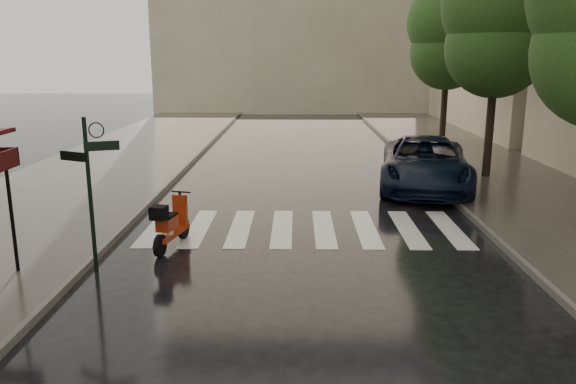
{
  "coord_description": "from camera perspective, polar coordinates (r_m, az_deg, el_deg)",
  "views": [
    {
      "loc": [
        2.8,
        -7.5,
        4.19
      ],
      "look_at": [
        2.63,
        4.09,
        1.4
      ],
      "focal_mm": 35.0,
      "sensor_mm": 36.0,
      "label": 1
    }
  ],
  "objects": [
    {
      "name": "sidewalk_far",
      "position": [
        21.28,
        21.34,
        1.4
      ],
      "size": [
        5.5,
        60.0,
        0.12
      ],
      "primitive_type": "cube",
      "color": "#38332D",
      "rests_on": "ground"
    },
    {
      "name": "curb_near",
      "position": [
        20.37,
        -11.21,
        1.62
      ],
      "size": [
        0.12,
        60.0,
        0.16
      ],
      "primitive_type": "cube",
      "color": "#595651",
      "rests_on": "ground"
    },
    {
      "name": "curb_far",
      "position": [
        20.46,
        13.97,
        1.52
      ],
      "size": [
        0.12,
        60.0,
        0.16
      ],
      "primitive_type": "cube",
      "color": "#595651",
      "rests_on": "ground"
    },
    {
      "name": "scooter",
      "position": [
        12.83,
        -11.84,
        -3.29
      ],
      "size": [
        0.67,
        1.75,
        1.16
      ],
      "rotation": [
        0.0,
        0.0,
        -0.21
      ],
      "color": "black",
      "rests_on": "ground"
    },
    {
      "name": "sidewalk_near",
      "position": [
        21.22,
        -19.29,
        1.54
      ],
      "size": [
        6.0,
        60.0,
        0.12
      ],
      "primitive_type": "cube",
      "color": "#38332D",
      "rests_on": "ground"
    },
    {
      "name": "ground",
      "position": [
        9.03,
        -17.91,
        -14.8
      ],
      "size": [
        120.0,
        120.0,
        0.0
      ],
      "primitive_type": "plane",
      "color": "black",
      "rests_on": "ground"
    },
    {
      "name": "tree_mid",
      "position": [
        20.67,
        20.67,
        16.59
      ],
      "size": [
        3.8,
        3.8,
        8.34
      ],
      "color": "black",
      "rests_on": "sidewalk_far"
    },
    {
      "name": "crosswalk",
      "position": [
        14.13,
        1.53,
        -3.69
      ],
      "size": [
        7.85,
        3.2,
        0.01
      ],
      "color": "silver",
      "rests_on": "ground"
    },
    {
      "name": "tree_far",
      "position": [
        27.41,
        16.04,
        15.67
      ],
      "size": [
        3.8,
        3.8,
        8.16
      ],
      "color": "black",
      "rests_on": "sidewalk_far"
    },
    {
      "name": "signpost",
      "position": [
        11.48,
        -19.52,
        0.89
      ],
      "size": [
        1.17,
        0.29,
        3.1
      ],
      "color": "black",
      "rests_on": "ground"
    },
    {
      "name": "parked_car",
      "position": [
        18.83,
        13.75,
        2.86
      ],
      "size": [
        3.76,
        6.35,
        1.66
      ],
      "primitive_type": "imported",
      "rotation": [
        0.0,
        0.0,
        -0.18
      ],
      "color": "black",
      "rests_on": "ground"
    }
  ]
}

